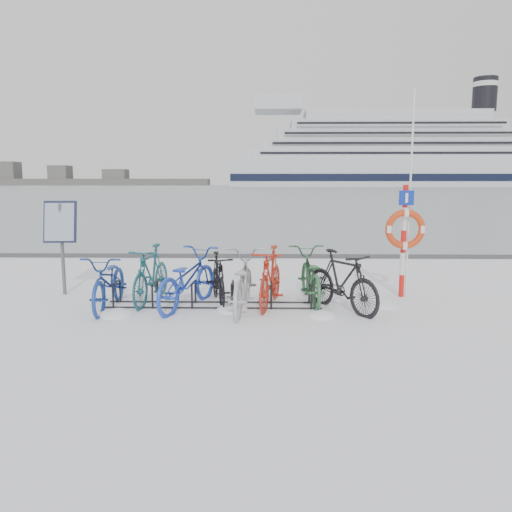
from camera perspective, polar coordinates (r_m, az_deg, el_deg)
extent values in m
plane|color=white|center=(9.35, -4.92, -5.69)|extent=(900.00, 900.00, 0.00)
cube|color=#A3B1B8|center=(164.03, 0.88, 7.77)|extent=(400.00, 298.00, 0.02)
cube|color=#3F3F42|center=(15.11, -2.55, 0.00)|extent=(400.00, 0.25, 0.10)
cylinder|color=black|center=(9.45, -16.03, -4.47)|extent=(0.04, 0.04, 0.44)
cylinder|color=black|center=(9.86, -15.28, -3.90)|extent=(0.04, 0.04, 0.44)
cylinder|color=black|center=(9.61, -15.70, -2.90)|extent=(0.04, 0.44, 0.04)
cylinder|color=black|center=(9.27, -11.76, -4.58)|extent=(0.04, 0.04, 0.44)
cylinder|color=black|center=(9.68, -11.18, -3.99)|extent=(0.04, 0.04, 0.44)
cylinder|color=black|center=(9.43, -11.50, -2.97)|extent=(0.04, 0.44, 0.04)
cylinder|color=black|center=(9.13, -7.34, -4.66)|extent=(0.04, 0.04, 0.44)
cylinder|color=black|center=(9.56, -6.95, -4.06)|extent=(0.04, 0.04, 0.44)
cylinder|color=black|center=(9.30, -7.16, -3.03)|extent=(0.04, 0.44, 0.04)
cylinder|color=black|center=(9.05, -2.81, -4.71)|extent=(0.04, 0.04, 0.44)
cylinder|color=black|center=(9.48, -2.63, -4.10)|extent=(0.04, 0.04, 0.44)
cylinder|color=black|center=(9.22, -2.73, -3.07)|extent=(0.04, 0.44, 0.04)
cylinder|color=black|center=(9.03, 1.76, -4.74)|extent=(0.04, 0.04, 0.44)
cylinder|color=black|center=(9.46, 1.74, -4.13)|extent=(0.04, 0.04, 0.44)
cylinder|color=black|center=(9.20, 1.76, -3.09)|extent=(0.04, 0.44, 0.04)
cylinder|color=black|center=(9.07, 6.33, -4.74)|extent=(0.04, 0.04, 0.44)
cylinder|color=black|center=(9.50, 6.10, -4.13)|extent=(0.04, 0.04, 0.44)
cylinder|color=black|center=(9.24, 6.24, -3.09)|extent=(0.04, 0.44, 0.04)
cylinder|color=black|center=(9.13, -5.07, -5.91)|extent=(4.00, 0.03, 0.03)
cylinder|color=black|center=(9.56, -4.78, -5.25)|extent=(4.00, 0.03, 0.03)
cylinder|color=#595B5E|center=(10.82, -21.26, 0.69)|extent=(0.07, 0.07, 1.85)
cube|color=black|center=(10.73, -21.48, 3.66)|extent=(0.65, 0.28, 0.84)
cube|color=#8C99AD|center=(10.70, -21.56, 3.64)|extent=(0.59, 0.21, 0.75)
cylinder|color=red|center=(10.42, 16.28, -3.27)|extent=(0.10, 0.10, 0.45)
cylinder|color=silver|center=(10.34, 16.39, -0.85)|extent=(0.10, 0.10, 0.45)
cylinder|color=red|center=(10.28, 16.49, 1.60)|extent=(0.10, 0.10, 0.45)
cylinder|color=silver|center=(10.23, 16.60, 4.08)|extent=(0.10, 0.10, 0.45)
cylinder|color=red|center=(10.21, 16.70, 6.57)|extent=(0.10, 0.10, 0.45)
torus|color=red|center=(10.16, 16.68, 2.95)|extent=(0.78, 0.13, 0.78)
cube|color=#0E289B|center=(10.14, 16.82, 6.38)|extent=(0.28, 0.03, 0.28)
cylinder|color=silver|center=(10.29, 17.18, 6.67)|extent=(0.04, 0.04, 4.05)
cube|color=white|center=(206.44, 15.27, 9.14)|extent=(126.33, 23.46, 10.83)
cube|color=black|center=(195.00, 16.09, 8.62)|extent=(126.33, 0.30, 2.71)
cube|color=black|center=(217.87, 14.50, 8.65)|extent=(126.33, 0.30, 2.71)
cube|color=white|center=(206.67, 15.35, 11.14)|extent=(112.79, 21.66, 3.61)
cube|color=white|center=(207.16, 15.43, 13.13)|extent=(91.14, 18.95, 3.61)
cube|color=white|center=(207.89, 15.52, 15.11)|extent=(69.48, 16.24, 3.61)
cube|color=white|center=(202.58, 2.54, 16.87)|extent=(18.05, 18.05, 5.41)
cylinder|color=black|center=(219.67, 24.68, 16.43)|extent=(9.02, 9.02, 12.63)
cube|color=black|center=(196.24, 16.19, 12.31)|extent=(99.26, 0.20, 10.83)
cube|color=#4D4D4D|center=(294.97, -23.22, 7.78)|extent=(180.00, 12.00, 3.50)
cube|color=#4D4D4D|center=(283.99, -17.68, 8.72)|extent=(20.00, 10.00, 6.00)
imported|color=navy|center=(9.48, -16.38, -2.60)|extent=(0.77, 2.01, 1.04)
imported|color=#1B535D|center=(9.72, -11.91, -1.89)|extent=(0.76, 1.93, 1.13)
imported|color=blue|center=(9.23, -7.91, -2.41)|extent=(1.39, 2.23, 1.11)
imported|color=black|center=(9.52, -4.33, -2.39)|extent=(0.81, 1.70, 0.98)
imported|color=#ADB1B4|center=(8.91, -1.66, -2.76)|extent=(0.86, 2.13, 1.10)
imported|color=#B12717|center=(9.24, 1.66, -2.24)|extent=(0.89, 1.95, 1.13)
imported|color=#31643D|center=(9.64, 6.18, -2.04)|extent=(0.85, 2.08, 1.06)
imported|color=black|center=(9.03, 9.79, -2.66)|extent=(1.46, 1.84, 1.12)
ellipsoid|color=white|center=(9.00, -2.76, -6.24)|extent=(0.58, 0.58, 0.20)
ellipsoid|color=white|center=(9.02, -15.71, -6.53)|extent=(0.60, 0.60, 0.21)
ellipsoid|color=white|center=(9.70, -0.29, -5.14)|extent=(0.37, 0.37, 0.13)
ellipsoid|color=white|center=(9.57, 14.19, -5.60)|extent=(0.50, 0.50, 0.18)
ellipsoid|color=white|center=(8.68, 7.57, -6.86)|extent=(0.50, 0.50, 0.18)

